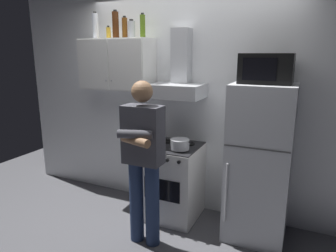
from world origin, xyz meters
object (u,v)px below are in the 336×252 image
object	(u,v)px
stove_oven	(173,181)
cooking_pot	(180,144)
bottle_canister_steel	(132,29)
microwave	(266,68)
bottle_beer_brown	(125,28)
bottle_rum_dark	(116,25)
range_hood	(178,79)
upper_cabinet	(117,64)
bottle_vodka_clear	(95,26)
bottle_olive_oil	(143,26)
refrigerator	(259,163)
person_standing	(143,158)
bottle_spice_jar	(109,33)

from	to	relation	value
stove_oven	cooking_pot	bearing A→B (deg)	-42.49
cooking_pot	bottle_canister_steel	xyz separation A→B (m)	(-0.71, 0.25, 1.22)
microwave	bottle_beer_brown	xyz separation A→B (m)	(-1.62, 0.11, 0.43)
bottle_rum_dark	bottle_canister_steel	xyz separation A→B (m)	(0.21, 0.01, -0.06)
range_hood	cooking_pot	distance (m)	0.72
upper_cabinet	bottle_vodka_clear	world-z (taller)	bottle_vodka_clear
bottle_olive_oil	bottle_vodka_clear	distance (m)	0.64
bottle_vodka_clear	bottle_beer_brown	bearing A→B (deg)	-0.97
refrigerator	bottle_olive_oil	world-z (taller)	bottle_olive_oil
refrigerator	person_standing	bearing A→B (deg)	-148.77
cooking_pot	bottle_beer_brown	bearing A→B (deg)	163.04
upper_cabinet	bottle_rum_dark	bearing A→B (deg)	-40.88
bottle_olive_oil	bottle_canister_steel	distance (m)	0.14
person_standing	bottle_spice_jar	distance (m)	1.68
stove_oven	bottle_beer_brown	world-z (taller)	bottle_beer_brown
bottle_vodka_clear	bottle_beer_brown	world-z (taller)	bottle_vodka_clear
upper_cabinet	refrigerator	bearing A→B (deg)	-4.07
person_standing	bottle_rum_dark	distance (m)	1.66
upper_cabinet	bottle_olive_oil	world-z (taller)	bottle_olive_oil
bottle_beer_brown	bottle_canister_steel	distance (m)	0.09
bottle_canister_steel	person_standing	bearing A→B (deg)	-54.01
person_standing	bottle_beer_brown	bearing A→B (deg)	130.39
microwave	stove_oven	bearing A→B (deg)	-178.85
refrigerator	bottle_rum_dark	world-z (taller)	bottle_rum_dark
person_standing	bottle_vodka_clear	bearing A→B (deg)	144.71
cooking_pot	bottle_vodka_clear	bearing A→B (deg)	168.37
upper_cabinet	bottle_vodka_clear	xyz separation A→B (m)	(-0.29, 0.01, 0.45)
refrigerator	bottle_vodka_clear	bearing A→B (deg)	176.31
range_hood	bottle_spice_jar	size ratio (longest dim) A/B	4.96
microwave	bottle_vodka_clear	world-z (taller)	bottle_vodka_clear
person_standing	cooking_pot	size ratio (longest dim) A/B	5.36
upper_cabinet	bottle_olive_oil	size ratio (longest dim) A/B	3.31
microwave	person_standing	bearing A→B (deg)	-148.00
microwave	bottle_rum_dark	distance (m)	1.80
bottle_beer_brown	range_hood	bearing A→B (deg)	0.10
upper_cabinet	person_standing	distance (m)	1.35
person_standing	bottle_vodka_clear	distance (m)	1.82
person_standing	bottle_vodka_clear	world-z (taller)	bottle_vodka_clear
bottle_olive_oil	bottle_beer_brown	world-z (taller)	bottle_olive_oil
microwave	person_standing	xyz separation A→B (m)	(-1.00, -0.62, -0.84)
bottle_beer_brown	bottle_olive_oil	bearing A→B (deg)	8.07
cooking_pot	bottle_spice_jar	world-z (taller)	bottle_spice_jar
stove_oven	bottle_rum_dark	xyz separation A→B (m)	(-0.79, 0.12, 1.77)
bottle_spice_jar	refrigerator	bearing A→B (deg)	-4.78
stove_oven	bottle_vodka_clear	size ratio (longest dim) A/B	2.76
person_standing	refrigerator	bearing A→B (deg)	31.23
stove_oven	bottle_olive_oil	bearing A→B (deg)	160.90
bottle_spice_jar	person_standing	bearing A→B (deg)	-41.13
microwave	bottle_canister_steel	size ratio (longest dim) A/B	2.32
upper_cabinet	refrigerator	distance (m)	2.00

